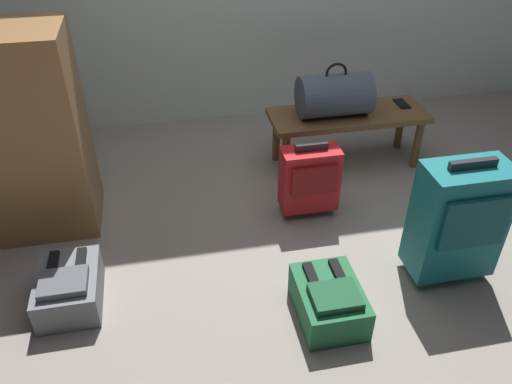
% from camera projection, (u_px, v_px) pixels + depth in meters
% --- Properties ---
extents(ground_plane, '(6.60, 6.60, 0.00)m').
position_uv_depth(ground_plane, '(311.00, 240.00, 2.81)').
color(ground_plane, gray).
extents(bench, '(1.00, 0.36, 0.37)m').
position_uv_depth(bench, '(348.00, 121.00, 3.28)').
color(bench, brown).
rests_on(bench, ground).
extents(duffel_bag_slate, '(0.44, 0.26, 0.34)m').
position_uv_depth(duffel_bag_slate, '(334.00, 95.00, 3.16)').
color(duffel_bag_slate, '#475160').
rests_on(duffel_bag_slate, bench).
extents(cell_phone, '(0.07, 0.14, 0.01)m').
position_uv_depth(cell_phone, '(402.00, 104.00, 3.35)').
color(cell_phone, black).
rests_on(cell_phone, bench).
extents(suitcase_upright_teal, '(0.40, 0.25, 0.67)m').
position_uv_depth(suitcase_upright_teal, '(458.00, 220.00, 2.41)').
color(suitcase_upright_teal, '#14666B').
rests_on(suitcase_upright_teal, ground).
extents(suitcase_small_red, '(0.32, 0.19, 0.46)m').
position_uv_depth(suitcase_small_red, '(310.00, 178.00, 2.87)').
color(suitcase_small_red, red).
rests_on(suitcase_small_red, ground).
extents(backpack_grey, '(0.28, 0.38, 0.21)m').
position_uv_depth(backpack_grey, '(69.00, 288.00, 2.39)').
color(backpack_grey, slate).
rests_on(backpack_grey, ground).
extents(backpack_green, '(0.28, 0.38, 0.21)m').
position_uv_depth(backpack_green, '(329.00, 301.00, 2.33)').
color(backpack_green, '#1E6038').
rests_on(backpack_green, ground).
extents(side_cabinet, '(0.56, 0.44, 1.10)m').
position_uv_depth(side_cabinet, '(28.00, 135.00, 2.64)').
color(side_cabinet, olive).
rests_on(side_cabinet, ground).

